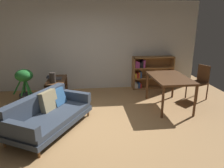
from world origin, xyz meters
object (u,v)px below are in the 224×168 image
open_laptop (55,78)px  desk_speaker (53,78)px  dining_table (170,80)px  dining_chair_near (200,80)px  bookshelf (150,72)px  media_console (57,90)px  potted_floor_plant (25,83)px  fabric_couch (48,113)px

open_laptop → desk_speaker: desk_speaker is taller
open_laptop → dining_table: size_ratio=0.29×
dining_chair_near → bookshelf: 1.57m
media_console → open_laptop: bearing=124.4°
media_console → dining_table: dining_table is taller
open_laptop → desk_speaker: size_ratio=1.49×
open_laptop → potted_floor_plant: bearing=-170.7°
bookshelf → desk_speaker: bearing=-159.0°
open_laptop → dining_chair_near: size_ratio=0.42×
media_console → potted_floor_plant: potted_floor_plant is taller
desk_speaker → potted_floor_plant: bearing=162.9°
dining_chair_near → bookshelf: bookshelf is taller
dining_table → dining_chair_near: 1.17m
dining_table → bookshelf: bearing=90.9°
dining_table → open_laptop: bearing=163.6°
dining_table → fabric_couch: bearing=-164.0°
bookshelf → fabric_couch: bearing=-139.3°
dining_table → dining_chair_near: bearing=23.5°
media_console → potted_floor_plant: size_ratio=1.15×
desk_speaker → bookshelf: 3.09m
desk_speaker → bookshelf: size_ratio=0.20×
potted_floor_plant → media_console: bearing=5.0°
dining_table → bookshelf: bookshelf is taller
potted_floor_plant → dining_chair_near: size_ratio=0.95×
bookshelf → media_console: bearing=-164.3°
fabric_couch → open_laptop: size_ratio=5.08×
open_laptop → desk_speaker: (-0.01, -0.36, 0.11)m
media_console → bookshelf: bookshelf is taller
dining_table → media_console: bearing=164.4°
fabric_couch → dining_table: dining_table is taller
fabric_couch → dining_chair_near: bearing=18.1°
fabric_couch → desk_speaker: (-0.08, 1.30, 0.38)m
dining_chair_near → bookshelf: bearing=133.8°
open_laptop → dining_chair_near: 3.98m
desk_speaker → dining_table: (2.90, -0.49, -0.01)m
dining_chair_near → fabric_couch: bearing=-161.9°
desk_speaker → dining_chair_near: bearing=-0.5°
fabric_couch → potted_floor_plant: size_ratio=2.22×
media_console → desk_speaker: (-0.04, -0.31, 0.43)m
desk_speaker → dining_chair_near: size_ratio=0.28×
media_console → open_laptop: (-0.04, 0.06, 0.32)m
fabric_couch → media_console: 1.61m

